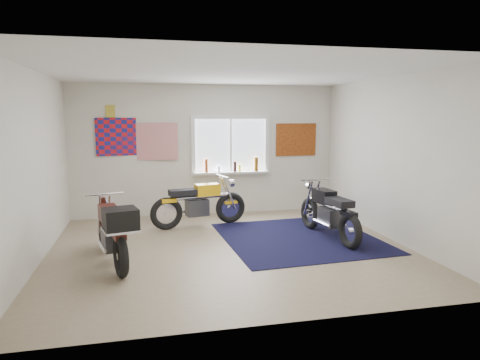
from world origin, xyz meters
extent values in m
plane|color=#9E896B|center=(0.00, 0.00, 0.00)|extent=(5.50, 5.50, 0.00)
plane|color=white|center=(0.00, 0.00, 2.70)|extent=(5.50, 5.50, 0.00)
plane|color=silver|center=(0.00, 2.50, 1.35)|extent=(5.50, 0.00, 5.50)
plane|color=silver|center=(0.00, -2.50, 1.35)|extent=(5.50, 0.00, 5.50)
plane|color=silver|center=(-2.75, 0.00, 1.35)|extent=(0.00, 5.00, 5.00)
plane|color=silver|center=(2.75, 0.00, 1.35)|extent=(0.00, 5.00, 5.00)
cube|color=black|center=(1.26, 0.33, 0.01)|extent=(2.65, 2.74, 0.01)
cube|color=white|center=(0.50, 2.48, 1.45)|extent=(1.50, 0.02, 1.10)
cube|color=white|center=(0.50, 2.47, 2.04)|extent=(1.66, 0.06, 0.08)
cube|color=white|center=(0.50, 2.47, 0.86)|extent=(1.66, 0.06, 0.08)
cube|color=white|center=(-0.29, 2.47, 1.45)|extent=(0.08, 0.06, 1.10)
cube|color=white|center=(1.29, 2.47, 1.45)|extent=(0.08, 0.06, 1.10)
cube|color=white|center=(0.50, 2.47, 1.45)|extent=(0.04, 0.06, 1.10)
cube|color=white|center=(0.50, 2.41, 0.88)|extent=(1.60, 0.16, 0.04)
cylinder|color=#903D15|center=(-0.03, 2.40, 1.04)|extent=(0.07, 0.07, 0.28)
cylinder|color=silver|center=(0.23, 2.40, 0.96)|extent=(0.06, 0.06, 0.12)
cylinder|color=black|center=(0.58, 2.40, 1.01)|extent=(0.06, 0.06, 0.22)
cylinder|color=yellow|center=(0.68, 2.40, 0.97)|extent=(0.05, 0.05, 0.14)
cylinder|color=brown|center=(1.04, 2.40, 1.05)|extent=(0.09, 0.09, 0.30)
plane|color=red|center=(-1.70, 2.48, 1.65)|extent=(1.00, 0.07, 1.00)
plane|color=red|center=(-1.05, 2.46, 1.55)|extent=(0.90, 0.09, 0.90)
cube|color=gold|center=(-1.90, 2.48, 2.15)|extent=(0.18, 0.02, 0.24)
cube|color=#A54C14|center=(1.95, 2.48, 1.55)|extent=(0.90, 0.03, 0.70)
torus|color=black|center=(0.33, 1.63, 0.30)|extent=(0.62, 0.24, 0.60)
torus|color=black|center=(-0.91, 1.37, 0.30)|extent=(0.62, 0.24, 0.60)
cylinder|color=silver|center=(0.33, 1.63, 0.30)|extent=(0.12, 0.11, 0.10)
cylinder|color=silver|center=(-0.91, 1.37, 0.30)|extent=(0.12, 0.11, 0.10)
cylinder|color=silver|center=(-0.29, 1.50, 0.56)|extent=(1.13, 0.31, 0.08)
cube|color=#333335|center=(-0.34, 1.49, 0.36)|extent=(0.45, 0.33, 0.31)
cylinder|color=silver|center=(-0.37, 1.63, 0.27)|extent=(0.50, 0.16, 0.06)
cube|color=#FFB90D|center=(-0.13, 1.53, 0.69)|extent=(0.49, 0.32, 0.22)
cube|color=black|center=(-0.60, 1.44, 0.67)|extent=(0.54, 0.35, 0.11)
cube|color=#FFB90D|center=(-0.87, 1.38, 0.54)|extent=(0.29, 0.20, 0.07)
cube|color=#FFB90D|center=(0.33, 1.63, 0.41)|extent=(0.27, 0.18, 0.05)
cylinder|color=silver|center=(0.17, 1.60, 0.92)|extent=(0.15, 0.55, 0.03)
cylinder|color=silver|center=(0.34, 1.63, 0.78)|extent=(0.12, 0.16, 0.14)
torus|color=black|center=(1.67, 0.88, 0.29)|extent=(0.19, 0.59, 0.58)
torus|color=black|center=(1.83, -0.40, 0.29)|extent=(0.19, 0.59, 0.58)
cylinder|color=silver|center=(1.67, 0.88, 0.29)|extent=(0.10, 0.11, 0.10)
cylinder|color=silver|center=(1.83, -0.40, 0.29)|extent=(0.10, 0.11, 0.10)
cylinder|color=silver|center=(1.75, 0.24, 0.57)|extent=(0.22, 1.16, 0.08)
cube|color=#333335|center=(1.76, 0.20, 0.37)|extent=(0.31, 0.44, 0.31)
cylinder|color=silver|center=(1.61, 0.18, 0.28)|extent=(0.13, 0.51, 0.06)
cube|color=black|center=(1.73, 0.41, 0.70)|extent=(0.29, 0.49, 0.22)
cube|color=black|center=(1.79, -0.08, 0.68)|extent=(0.32, 0.53, 0.11)
cube|color=black|center=(1.82, -0.35, 0.55)|extent=(0.18, 0.29, 0.07)
cube|color=black|center=(1.67, 0.88, 0.40)|extent=(0.16, 0.27, 0.05)
cylinder|color=silver|center=(1.69, 0.72, 0.94)|extent=(0.57, 0.10, 0.03)
cylinder|color=silver|center=(1.67, 0.90, 0.79)|extent=(0.16, 0.11, 0.15)
torus|color=black|center=(-1.90, 0.35, 0.29)|extent=(0.26, 0.59, 0.58)
torus|color=black|center=(-1.60, -0.87, 0.29)|extent=(0.26, 0.59, 0.58)
cylinder|color=silver|center=(-1.90, 0.35, 0.29)|extent=(0.11, 0.12, 0.10)
cylinder|color=silver|center=(-1.60, -0.87, 0.29)|extent=(0.11, 0.12, 0.10)
cylinder|color=silver|center=(-1.75, -0.26, 0.55)|extent=(0.35, 1.11, 0.08)
cube|color=#333335|center=(-1.74, -0.30, 0.36)|extent=(0.34, 0.45, 0.30)
cylinder|color=silver|center=(-1.88, -0.34, 0.27)|extent=(0.18, 0.49, 0.06)
cube|color=#380F09|center=(-1.79, -0.10, 0.68)|extent=(0.34, 0.49, 0.21)
cube|color=black|center=(-1.67, -0.56, 0.66)|extent=(0.36, 0.54, 0.11)
cube|color=#380F09|center=(-1.61, -0.82, 0.54)|extent=(0.20, 0.30, 0.07)
cube|color=#380F09|center=(-1.90, 0.35, 0.39)|extent=(0.18, 0.27, 0.04)
cylinder|color=silver|center=(-1.86, 0.19, 0.91)|extent=(0.55, 0.17, 0.03)
cylinder|color=silver|center=(-1.91, 0.36, 0.77)|extent=(0.16, 0.12, 0.14)
cube|color=black|center=(-1.57, -0.95, 0.79)|extent=(0.48, 0.46, 0.27)
camera|label=1|loc=(-1.23, -6.34, 2.06)|focal=32.00mm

